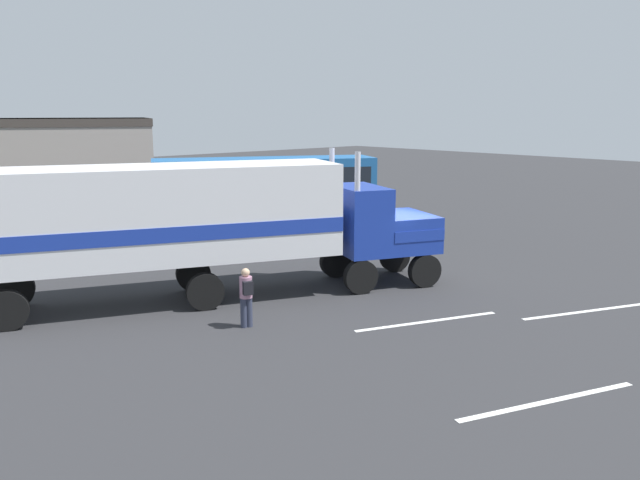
{
  "coord_description": "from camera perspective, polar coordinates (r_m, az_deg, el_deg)",
  "views": [
    {
      "loc": [
        -16.48,
        -13.91,
        5.75
      ],
      "look_at": [
        -2.63,
        1.1,
        1.6
      ],
      "focal_mm": 35.97,
      "sensor_mm": 36.0,
      "label": 1
    }
  ],
  "objects": [
    {
      "name": "building_backdrop",
      "position": [
        45.41,
        -26.48,
        6.6
      ],
      "size": [
        19.16,
        12.67,
        5.24
      ],
      "color": "#9E938C",
      "rests_on": "ground_plane"
    },
    {
      "name": "lane_stripe_near",
      "position": [
        18.1,
        9.53,
        -7.17
      ],
      "size": [
        4.16,
        1.75,
        0.01
      ],
      "primitive_type": "cube",
      "rotation": [
        0.0,
        0.0,
        -0.37
      ],
      "color": "silver",
      "rests_on": "ground_plane"
    },
    {
      "name": "ground_plane",
      "position": [
        22.32,
        6.91,
        -3.53
      ],
      "size": [
        120.0,
        120.0,
        0.0
      ],
      "primitive_type": "plane",
      "color": "#2D2D30"
    },
    {
      "name": "parked_bus",
      "position": [
        32.44,
        -4.9,
        4.92
      ],
      "size": [
        10.9,
        7.45,
        3.4
      ],
      "color": "#1E5999",
      "rests_on": "ground_plane"
    },
    {
      "name": "lane_stripe_mid",
      "position": [
        20.27,
        22.59,
        -5.88
      ],
      "size": [
        4.12,
        1.86,
        0.01
      ],
      "primitive_type": "cube",
      "rotation": [
        0.0,
        0.0,
        -0.4
      ],
      "color": "silver",
      "rests_on": "ground_plane"
    },
    {
      "name": "person_bystander",
      "position": [
        17.29,
        -6.58,
        -4.9
      ],
      "size": [
        0.39,
        0.48,
        1.63
      ],
      "color": "#2D3347",
      "rests_on": "ground_plane"
    },
    {
      "name": "semi_truck",
      "position": [
        19.71,
        -10.61,
        1.87
      ],
      "size": [
        14.01,
        7.84,
        4.5
      ],
      "color": "#193399",
      "rests_on": "ground_plane"
    },
    {
      "name": "lane_stripe_far",
      "position": [
        14.04,
        19.68,
        -13.37
      ],
      "size": [
        4.19,
        1.65,
        0.01
      ],
      "primitive_type": "cube",
      "rotation": [
        0.0,
        0.0,
        -0.35
      ],
      "color": "silver",
      "rests_on": "ground_plane"
    }
  ]
}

